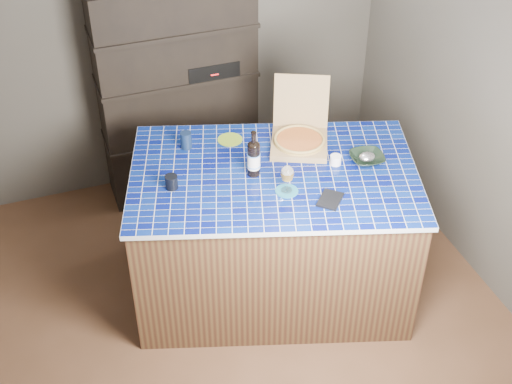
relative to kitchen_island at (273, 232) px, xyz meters
name	(u,v)px	position (x,y,z in m)	size (l,w,h in m)	color
room	(238,162)	(-0.28, -0.14, 0.75)	(3.50, 3.50, 3.50)	brown
shelving_unit	(178,91)	(-0.28, 1.39, 0.40)	(1.20, 0.41, 1.80)	black
kitchen_island	(273,232)	(0.00, 0.00, 0.00)	(2.09, 1.65, 1.01)	#4E381E
pizza_box	(299,138)	(0.27, 0.24, 0.56)	(0.52, 0.56, 0.40)	#947B4C
mead_bottle	(254,158)	(-0.13, 0.03, 0.63)	(0.09, 0.09, 0.32)	black
teal_trivet	(287,191)	(0.00, -0.21, 0.51)	(0.14, 0.14, 0.01)	#1A6B87
wine_glass	(287,174)	(0.00, -0.21, 0.63)	(0.08, 0.08, 0.18)	white
tumbler	(171,182)	(-0.65, 0.06, 0.55)	(0.08, 0.08, 0.09)	black
dvd_case	(330,200)	(0.22, -0.38, 0.51)	(0.13, 0.18, 0.01)	black
bowl	(367,158)	(0.61, -0.09, 0.53)	(0.22, 0.22, 0.05)	black
foil_contents	(367,157)	(0.61, -0.09, 0.54)	(0.11, 0.09, 0.05)	silver
white_jar	(336,160)	(0.41, -0.05, 0.53)	(0.07, 0.07, 0.06)	white
navy_cup	(186,140)	(-0.45, 0.46, 0.56)	(0.07, 0.07, 0.12)	#0E1B34
green_trivet	(230,140)	(-0.15, 0.45, 0.50)	(0.17, 0.17, 0.01)	#80A423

